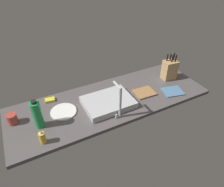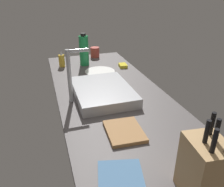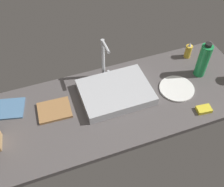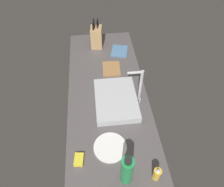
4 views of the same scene
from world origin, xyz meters
TOP-DOWN VIEW (x-y plane):
  - countertop_slab at (0.00, 0.00)cm, footprint 193.81×67.03cm
  - sink_basin at (5.65, 6.02)cm, footprint 45.05×33.67cm
  - faucet at (4.16, 24.44)cm, footprint 5.50×12.59cm
  - knife_block at (-74.51, -4.77)cm, footprint 15.33×12.70cm
  - cutting_board at (-34.74, 6.64)cm, footprint 20.98×17.46cm
  - soap_bottle at (69.27, 23.66)cm, footprint 4.94×4.94cm
  - water_bottle at (67.84, 4.84)cm, footprint 7.73×7.73cm
  - dinner_plate at (45.99, -2.91)cm, footprint 23.25×23.25cm
  - dish_towel at (-61.89, 17.87)cm, footprint 22.97×20.32cm
  - coffee_mug at (87.38, -9.02)cm, footprint 8.24×8.24cm
  - dish_sponge at (52.98, -24.55)cm, footprint 9.65×7.03cm

SIDE VIEW (x-z plane):
  - countertop_slab at x=0.00cm, z-range 0.00..3.50cm
  - dinner_plate at x=45.99cm, z-range 3.50..4.70cm
  - dish_towel at x=-61.89cm, z-range 3.50..4.70cm
  - cutting_board at x=-34.74cm, z-range 3.50..5.30cm
  - dish_sponge at x=52.98cm, z-range 3.50..5.90cm
  - sink_basin at x=5.65cm, z-range 3.50..9.54cm
  - coffee_mug at x=87.38cm, z-range 3.50..12.73cm
  - soap_bottle at x=69.27cm, z-range 2.60..15.41cm
  - knife_block at x=-74.51cm, z-range 0.02..28.95cm
  - water_bottle at x=67.84cm, z-range 2.75..29.44cm
  - faucet at x=4.16cm, z-range 5.74..37.05cm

